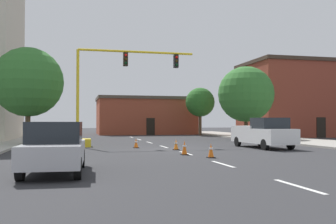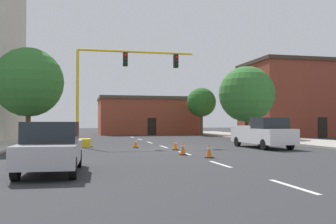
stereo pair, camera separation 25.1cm
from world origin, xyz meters
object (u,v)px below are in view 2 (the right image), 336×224
Objects in this scene: tree_right_far at (201,102)px; traffic_cone_roadside_c at (175,145)px; tree_left_near at (28,82)px; sedan_silver_near_left at (51,147)px; traffic_cone_roadside_d at (209,151)px; tree_right_mid at (247,94)px; traffic_cone_roadside_b at (136,143)px; pickup_truck_white at (263,133)px; traffic_cone_roadside_a at (183,148)px; traffic_signal_gantry at (95,114)px.

traffic_cone_roadside_c is at bearing -111.69° from tree_right_far.
sedan_silver_near_left is at bearing -79.98° from tree_left_near.
sedan_silver_near_left is at bearing -150.59° from traffic_cone_roadside_d.
tree_right_mid is at bearing -85.91° from tree_right_far.
traffic_cone_roadside_b is (7.29, -4.22, -4.31)m from tree_left_near.
tree_right_mid is at bearing 70.62° from pickup_truck_white.
traffic_cone_roadside_a is 3.52m from traffic_cone_roadside_c.
tree_right_far is (13.70, 18.26, 1.89)m from traffic_signal_gantry.
tree_right_far is at bearing 94.09° from tree_right_mid.
pickup_truck_white reaches higher than traffic_cone_roadside_a.
traffic_signal_gantry reaches higher than traffic_cone_roadside_b.
tree_left_near reaches higher than traffic_cone_roadside_b.
traffic_cone_roadside_c is (-9.78, -11.00, -4.04)m from tree_right_mid.
tree_right_far reaches higher than pickup_truck_white.
tree_right_far is at bearing 61.25° from traffic_cone_roadside_b.
tree_right_far is 35.56m from sedan_silver_near_left.
traffic_cone_roadside_c is (-8.96, -22.51, -3.81)m from tree_right_far.
sedan_silver_near_left is 7.27× the size of traffic_cone_roadside_b.
sedan_silver_near_left is at bearing -142.92° from pickup_truck_white.
traffic_cone_roadside_c is (-6.01, -0.28, -0.65)m from pickup_truck_white.
pickup_truck_white is (15.44, -6.24, -3.64)m from tree_left_near.
tree_left_near is 19.73m from tree_right_mid.
pickup_truck_white is at bearing -13.88° from traffic_cone_roadside_b.
traffic_cone_roadside_d is (-5.65, -5.62, -0.63)m from pickup_truck_white.
traffic_cone_roadside_a is 1.06× the size of traffic_cone_roadside_d.
tree_left_near is 24.37m from tree_right_far.
tree_right_mid reaches higher than sedan_silver_near_left.
traffic_signal_gantry is 16.15m from tree_right_mid.
tree_left_near reaches higher than traffic_signal_gantry.
traffic_cone_roadside_b is (2.60, -1.96, -1.94)m from traffic_signal_gantry.
traffic_signal_gantry is at bearing -155.06° from tree_right_mid.
pickup_truck_white reaches higher than traffic_cone_roadside_b.
traffic_signal_gantry is at bearing 159.72° from pickup_truck_white.
tree_left_near reaches higher than traffic_cone_roadside_d.
sedan_silver_near_left is at bearing -128.99° from tree_right_mid.
tree_left_near is 17.04m from pickup_truck_white.
traffic_cone_roadside_c is at bearing -47.01° from traffic_cone_roadside_b.
tree_right_mid reaches higher than traffic_cone_roadside_b.
pickup_truck_white is 7.99m from traffic_cone_roadside_d.
traffic_cone_roadside_c is at bearing 93.78° from traffic_cone_roadside_d.
sedan_silver_near_left is (-15.59, -31.79, -3.25)m from tree_right_far.
tree_right_far is 29.39m from traffic_cone_roadside_d.
pickup_truck_white is at bearing -22.00° from tree_left_near.
tree_right_far reaches higher than traffic_cone_roadside_c.
pickup_truck_white is 7.37× the size of traffic_cone_roadside_a.
traffic_cone_roadside_b is at bearing -36.94° from traffic_signal_gantry.
traffic_cone_roadside_a is 1.12× the size of traffic_cone_roadside_c.
tree_right_far is 1.09× the size of pickup_truck_white.
tree_right_mid is 10.01× the size of traffic_cone_roadside_d.
traffic_cone_roadside_a is at bearing -125.21° from tree_right_mid.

